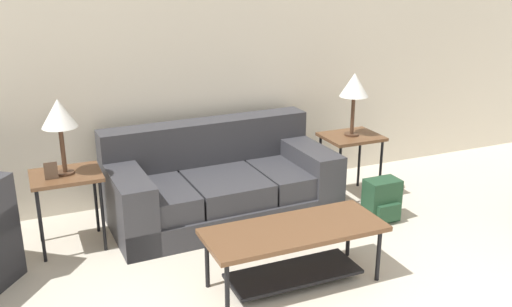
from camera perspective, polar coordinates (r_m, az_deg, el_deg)
wall_back at (r=5.50m, az=-4.67°, el=9.05°), size 8.66×0.06×2.60m
couch at (r=5.18m, az=-3.63°, el=-3.19°), size 2.01×1.06×0.82m
coffee_table at (r=4.09m, az=3.83°, el=-8.87°), size 1.29×0.52×0.44m
side_table_left at (r=4.75m, az=-18.42°, el=-2.75°), size 0.54×0.45×0.63m
side_table_right at (r=5.57m, az=9.49°, el=1.11°), size 0.54×0.45×0.63m
table_lamp_left at (r=4.59m, az=-19.12°, el=3.62°), size 0.27×0.27×0.60m
table_lamp_right at (r=5.43m, az=9.80°, el=6.61°), size 0.27×0.27×0.60m
backpack at (r=5.22m, az=12.48°, el=-4.64°), size 0.30×0.27×0.39m
picture_frame at (r=4.64m, az=-19.82°, el=-1.63°), size 0.10×0.04×0.13m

